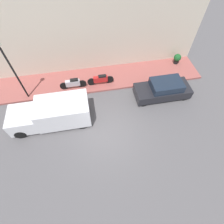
{
  "coord_description": "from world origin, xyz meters",
  "views": [
    {
      "loc": [
        -5.6,
        0.75,
        10.43
      ],
      "look_at": [
        1.37,
        -0.52,
        0.6
      ],
      "focal_mm": 28.0,
      "sensor_mm": 36.0,
      "label": 1
    }
  ],
  "objects_px": {
    "motorcycle_red": "(101,79)",
    "potted_plant": "(177,58)",
    "parked_car": "(163,89)",
    "delivery_van": "(51,114)",
    "scooter_silver": "(73,83)",
    "streetlamp": "(10,64)"
  },
  "relations": [
    {
      "from": "motorcycle_red",
      "to": "potted_plant",
      "type": "bearing_deg",
      "value": -78.95
    },
    {
      "from": "delivery_van",
      "to": "potted_plant",
      "type": "distance_m",
      "value": 11.62
    },
    {
      "from": "parked_car",
      "to": "delivery_van",
      "type": "xyz_separation_m",
      "value": [
        -1.01,
        8.25,
        0.29
      ]
    },
    {
      "from": "delivery_van",
      "to": "scooter_silver",
      "type": "relative_size",
      "value": 2.53
    },
    {
      "from": "scooter_silver",
      "to": "potted_plant",
      "type": "height_order",
      "value": "potted_plant"
    },
    {
      "from": "scooter_silver",
      "to": "potted_plant",
      "type": "xyz_separation_m",
      "value": [
        1.44,
        -9.25,
        0.04
      ]
    },
    {
      "from": "potted_plant",
      "to": "scooter_silver",
      "type": "bearing_deg",
      "value": 98.87
    },
    {
      "from": "delivery_van",
      "to": "potted_plant",
      "type": "xyz_separation_m",
      "value": [
        4.35,
        -10.77,
        -0.28
      ]
    },
    {
      "from": "delivery_van",
      "to": "streetlamp",
      "type": "bearing_deg",
      "value": 37.69
    },
    {
      "from": "parked_car",
      "to": "delivery_van",
      "type": "distance_m",
      "value": 8.31
    },
    {
      "from": "scooter_silver",
      "to": "streetlamp",
      "type": "distance_m",
      "value": 4.4
    },
    {
      "from": "parked_car",
      "to": "streetlamp",
      "type": "distance_m",
      "value": 10.71
    },
    {
      "from": "motorcycle_red",
      "to": "potted_plant",
      "type": "relative_size",
      "value": 2.32
    },
    {
      "from": "scooter_silver",
      "to": "streetlamp",
      "type": "height_order",
      "value": "streetlamp"
    },
    {
      "from": "streetlamp",
      "to": "potted_plant",
      "type": "relative_size",
      "value": 5.08
    },
    {
      "from": "motorcycle_red",
      "to": "streetlamp",
      "type": "distance_m",
      "value": 6.32
    },
    {
      "from": "delivery_van",
      "to": "scooter_silver",
      "type": "distance_m",
      "value": 3.29
    },
    {
      "from": "delivery_van",
      "to": "streetlamp",
      "type": "relative_size",
      "value": 1.13
    },
    {
      "from": "parked_car",
      "to": "delivery_van",
      "type": "height_order",
      "value": "delivery_van"
    },
    {
      "from": "scooter_silver",
      "to": "motorcycle_red",
      "type": "bearing_deg",
      "value": -88.27
    },
    {
      "from": "delivery_van",
      "to": "potted_plant",
      "type": "bearing_deg",
      "value": -68.03
    },
    {
      "from": "motorcycle_red",
      "to": "potted_plant",
      "type": "height_order",
      "value": "potted_plant"
    }
  ]
}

